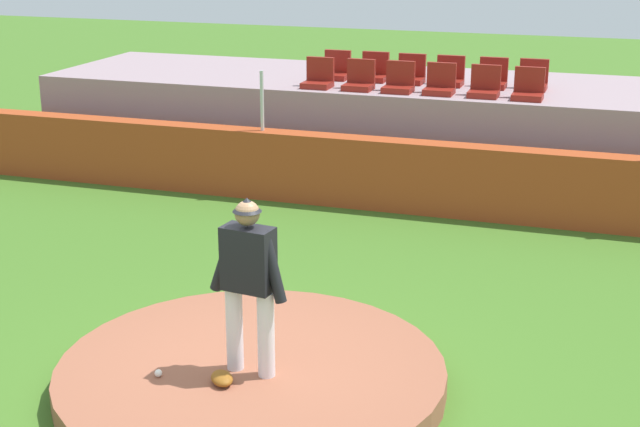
% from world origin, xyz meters
% --- Properties ---
extents(ground_plane, '(60.00, 60.00, 0.00)m').
position_xyz_m(ground_plane, '(0.00, 0.00, 0.00)').
color(ground_plane, '#3F6C21').
extents(pitchers_mound, '(3.83, 3.83, 0.25)m').
position_xyz_m(pitchers_mound, '(0.00, 0.00, 0.13)').
color(pitchers_mound, '#93543C').
rests_on(pitchers_mound, ground_plane).
extents(pitcher, '(0.82, 0.31, 1.75)m').
position_xyz_m(pitcher, '(0.06, -0.15, 1.27)').
color(pitcher, silver).
rests_on(pitcher, pitchers_mound).
extents(baseball, '(0.07, 0.07, 0.07)m').
position_xyz_m(baseball, '(-0.74, -0.52, 0.29)').
color(baseball, white).
rests_on(baseball, pitchers_mound).
extents(fielding_glove, '(0.34, 0.36, 0.11)m').
position_xyz_m(fielding_glove, '(-0.11, -0.46, 0.31)').
color(fielding_glove, brown).
rests_on(fielding_glove, pitchers_mound).
extents(brick_barrier, '(16.37, 0.40, 1.13)m').
position_xyz_m(brick_barrier, '(0.00, 6.17, 0.56)').
color(brick_barrier, '#A6411D').
rests_on(brick_barrier, ground_plane).
extents(fence_post_left, '(0.06, 0.06, 0.97)m').
position_xyz_m(fence_post_left, '(-2.31, 6.17, 1.61)').
color(fence_post_left, silver).
rests_on(fence_post_left, brick_barrier).
extents(bleacher_platform, '(14.05, 3.38, 1.65)m').
position_xyz_m(bleacher_platform, '(0.00, 8.63, 0.83)').
color(bleacher_platform, gray).
rests_on(bleacher_platform, ground_plane).
extents(stadium_chair_0, '(0.48, 0.44, 0.50)m').
position_xyz_m(stadium_chair_0, '(-1.77, 7.44, 1.81)').
color(stadium_chair_0, maroon).
rests_on(stadium_chair_0, bleacher_platform).
extents(stadium_chair_1, '(0.48, 0.44, 0.50)m').
position_xyz_m(stadium_chair_1, '(-1.05, 7.45, 1.81)').
color(stadium_chair_1, maroon).
rests_on(stadium_chair_1, bleacher_platform).
extents(stadium_chair_2, '(0.48, 0.44, 0.50)m').
position_xyz_m(stadium_chair_2, '(-0.36, 7.45, 1.81)').
color(stadium_chair_2, maroon).
rests_on(stadium_chair_2, bleacher_platform).
extents(stadium_chair_3, '(0.48, 0.44, 0.50)m').
position_xyz_m(stadium_chair_3, '(0.33, 7.47, 1.81)').
color(stadium_chair_3, maroon).
rests_on(stadium_chair_3, bleacher_platform).
extents(stadium_chair_4, '(0.48, 0.44, 0.50)m').
position_xyz_m(stadium_chair_4, '(1.06, 7.47, 1.81)').
color(stadium_chair_4, maroon).
rests_on(stadium_chair_4, bleacher_platform).
extents(stadium_chair_5, '(0.48, 0.44, 0.50)m').
position_xyz_m(stadium_chair_5, '(1.76, 7.46, 1.81)').
color(stadium_chair_5, maroon).
rests_on(stadium_chair_5, bleacher_platform).
extents(stadium_chair_6, '(0.48, 0.44, 0.50)m').
position_xyz_m(stadium_chair_6, '(-1.75, 8.37, 1.81)').
color(stadium_chair_6, maroon).
rests_on(stadium_chair_6, bleacher_platform).
extents(stadium_chair_7, '(0.48, 0.44, 0.50)m').
position_xyz_m(stadium_chair_7, '(-1.04, 8.38, 1.81)').
color(stadium_chair_7, maroon).
rests_on(stadium_chair_7, bleacher_platform).
extents(stadium_chair_8, '(0.48, 0.44, 0.50)m').
position_xyz_m(stadium_chair_8, '(-0.37, 8.34, 1.81)').
color(stadium_chair_8, maroon).
rests_on(stadium_chair_8, bleacher_platform).
extents(stadium_chair_9, '(0.48, 0.44, 0.50)m').
position_xyz_m(stadium_chair_9, '(0.32, 8.34, 1.81)').
color(stadium_chair_9, maroon).
rests_on(stadium_chair_9, bleacher_platform).
extents(stadium_chair_10, '(0.48, 0.44, 0.50)m').
position_xyz_m(stadium_chair_10, '(1.06, 8.35, 1.81)').
color(stadium_chair_10, maroon).
rests_on(stadium_chair_10, bleacher_platform).
extents(stadium_chair_11, '(0.48, 0.44, 0.50)m').
position_xyz_m(stadium_chair_11, '(1.73, 8.38, 1.81)').
color(stadium_chair_11, maroon).
rests_on(stadium_chair_11, bleacher_platform).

